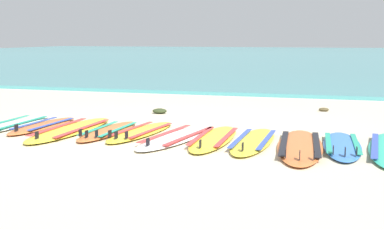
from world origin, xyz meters
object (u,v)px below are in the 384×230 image
surfboard_2 (71,129)px  surfboard_4 (141,132)px  surfboard_5 (178,137)px  surfboard_1 (43,126)px  surfboard_8 (300,146)px  surfboard_7 (253,141)px  surfboard_9 (342,145)px  surfboard_3 (109,131)px  surfboard_0 (13,124)px  surfboard_6 (214,138)px

surfboard_2 → surfboard_4: (1.23, 0.14, 0.00)m
surfboard_5 → surfboard_1: bearing=173.0°
surfboard_5 → surfboard_8: (1.91, -0.17, 0.00)m
surfboard_7 → surfboard_4: bearing=172.4°
surfboard_7 → surfboard_9: 1.29m
surfboard_3 → surfboard_5: size_ratio=0.82×
surfboard_0 → surfboard_2: same height
surfboard_7 → surfboard_8: 0.73m
surfboard_1 → surfboard_7: (3.82, -0.33, -0.00)m
surfboard_5 → surfboard_7: bearing=-0.3°
surfboard_2 → surfboard_9: same height
surfboard_5 → surfboard_9: size_ratio=1.14×
surfboard_1 → surfboard_2: bearing=-17.8°
surfboard_3 → surfboard_9: size_ratio=0.93×
surfboard_7 → surfboard_8: (0.71, -0.16, 0.00)m
surfboard_8 → surfboard_9: (0.58, 0.20, 0.00)m
surfboard_8 → surfboard_6: bearing=171.5°
surfboard_0 → surfboard_7: 4.42m
surfboard_0 → surfboard_3: same height
surfboard_0 → surfboard_9: bearing=-2.6°
surfboard_1 → surfboard_3: 1.35m
surfboard_4 → surfboard_7: bearing=-7.6°
surfboard_2 → surfboard_5: (1.94, -0.11, 0.00)m
surfboard_9 → surfboard_1: bearing=176.8°
surfboard_4 → surfboard_8: same height
surfboard_0 → surfboard_5: bearing=-5.2°
surfboard_1 → surfboard_8: bearing=-6.2°
surfboard_2 → surfboard_3: bearing=5.1°
surfboard_6 → surfboard_7: (0.62, -0.04, 0.00)m
surfboard_4 → surfboard_6: same height
surfboard_0 → surfboard_8: size_ratio=0.83×
surfboard_3 → surfboard_7: same height
surfboard_1 → surfboard_7: 3.83m
surfboard_1 → surfboard_3: bearing=-6.6°
surfboard_6 → surfboard_8: bearing=-8.5°
surfboard_8 → surfboard_9: same height
surfboard_3 → surfboard_9: same height
surfboard_1 → surfboard_9: 5.11m
surfboard_0 → surfboard_7: size_ratio=0.99×
surfboard_1 → surfboard_8: size_ratio=0.75×
surfboard_1 → surfboard_5: same height
surfboard_4 → surfboard_7: 1.94m
surfboard_5 → surfboard_8: bearing=-5.0°
surfboard_4 → surfboard_6: (1.29, -0.22, -0.00)m
surfboard_2 → surfboard_3: 0.68m
surfboard_8 → surfboard_2: bearing=175.9°
surfboard_2 → surfboard_5: size_ratio=1.05×
surfboard_5 → surfboard_2: bearing=176.8°
surfboard_1 → surfboard_5: (2.61, -0.32, -0.00)m
surfboard_8 → surfboard_9: bearing=19.4°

